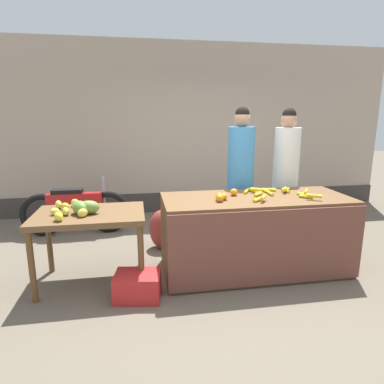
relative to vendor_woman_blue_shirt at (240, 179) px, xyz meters
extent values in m
plane|color=#665B4C|center=(-0.45, -0.67, -0.95)|extent=(24.00, 24.00, 0.00)
cube|color=tan|center=(-0.45, 2.04, 0.57)|extent=(7.83, 0.20, 3.05)
cube|color=#3F3833|center=(-0.45, 1.93, -0.77)|extent=(7.83, 0.04, 0.36)
cube|color=brown|center=(-0.03, -0.67, -0.51)|extent=(2.10, 0.85, 0.87)
cube|color=brown|center=(-0.03, -1.11, -0.51)|extent=(2.10, 0.03, 0.81)
cube|color=brown|center=(-1.84, -0.67, -0.20)|extent=(1.12, 0.76, 0.06)
cylinder|color=brown|center=(-2.35, -1.00, -0.59)|extent=(0.06, 0.06, 0.72)
cylinder|color=brown|center=(-1.33, -1.00, -0.59)|extent=(0.06, 0.06, 0.72)
cylinder|color=brown|center=(-2.35, -0.34, -0.59)|extent=(0.06, 0.06, 0.72)
cylinder|color=brown|center=(-1.33, -0.34, -0.59)|extent=(0.06, 0.06, 0.72)
cylinder|color=yellow|center=(0.52, -0.71, -0.06)|extent=(0.11, 0.13, 0.04)
cylinder|color=gold|center=(0.42, -0.46, -0.06)|extent=(0.15, 0.12, 0.04)
cylinder|color=yellow|center=(0.01, -0.62, -0.06)|extent=(0.13, 0.12, 0.04)
cylinder|color=gold|center=(-0.09, -0.87, -0.06)|extent=(0.13, 0.10, 0.04)
cylinder|color=yellow|center=(0.01, -0.41, -0.06)|extent=(0.07, 0.14, 0.04)
cylinder|color=gold|center=(0.49, -0.82, -0.06)|extent=(0.13, 0.13, 0.04)
cylinder|color=gold|center=(0.17, -0.61, -0.06)|extent=(0.04, 0.14, 0.04)
cylinder|color=yellow|center=(0.23, -0.42, -0.06)|extent=(0.16, 0.09, 0.04)
cylinder|color=gold|center=(0.41, -0.49, -0.06)|extent=(0.04, 0.16, 0.04)
cylinder|color=yellow|center=(-0.07, -0.46, -0.06)|extent=(0.11, 0.15, 0.04)
cylinder|color=gold|center=(0.17, -0.48, -0.06)|extent=(0.06, 0.14, 0.04)
cylinder|color=yellow|center=(0.37, -0.55, -0.03)|extent=(0.10, 0.13, 0.04)
cylinder|color=gold|center=(-0.03, -0.89, -0.03)|extent=(0.11, 0.14, 0.04)
cylinder|color=gold|center=(0.56, -0.70, -0.03)|extent=(0.12, 0.15, 0.04)
cylinder|color=gold|center=(0.53, -0.92, -0.03)|extent=(0.16, 0.11, 0.04)
cylinder|color=yellow|center=(0.03, -0.51, -0.03)|extent=(0.13, 0.10, 0.04)
sphere|color=orange|center=(-0.26, -0.57, -0.04)|extent=(0.08, 0.08, 0.08)
sphere|color=orange|center=(-0.47, -0.75, -0.03)|extent=(0.08, 0.08, 0.08)
sphere|color=orange|center=(-0.49, -0.82, -0.04)|extent=(0.08, 0.08, 0.08)
sphere|color=orange|center=(-0.42, -0.75, -0.04)|extent=(0.07, 0.07, 0.07)
ellipsoid|color=yellow|center=(-2.06, -0.73, -0.13)|extent=(0.10, 0.13, 0.08)
ellipsoid|color=yellow|center=(-2.17, -0.70, -0.13)|extent=(0.10, 0.09, 0.07)
ellipsoid|color=yellow|center=(-2.09, -0.92, -0.13)|extent=(0.12, 0.14, 0.09)
ellipsoid|color=yellow|center=(-2.11, -0.50, -0.13)|extent=(0.12, 0.12, 0.07)
ellipsoid|color=#E1D94B|center=(-2.19, -0.45, -0.13)|extent=(0.10, 0.13, 0.09)
ellipsoid|color=#E9C94A|center=(-1.88, -0.83, -0.13)|extent=(0.12, 0.11, 0.09)
ellipsoid|color=#D7CD46|center=(-2.02, -0.42, -0.13)|extent=(0.12, 0.12, 0.09)
ellipsoid|color=olive|center=(-1.92, -0.72, -0.10)|extent=(0.24, 0.26, 0.14)
ellipsoid|color=olive|center=(-1.84, -0.72, -0.10)|extent=(0.23, 0.15, 0.14)
cylinder|color=#33333D|center=(0.00, 0.00, -0.58)|extent=(0.29, 0.29, 0.73)
cylinder|color=#3F8CCC|center=(0.00, 0.00, 0.23)|extent=(0.34, 0.34, 0.90)
sphere|color=tan|center=(0.00, 0.00, 0.77)|extent=(0.21, 0.21, 0.21)
sphere|color=black|center=(0.00, 0.00, 0.84)|extent=(0.18, 0.18, 0.18)
cylinder|color=#33333D|center=(0.66, 0.05, -0.59)|extent=(0.29, 0.29, 0.73)
cylinder|color=white|center=(0.66, 0.05, 0.22)|extent=(0.34, 0.34, 0.89)
sphere|color=tan|center=(0.66, 0.05, 0.76)|extent=(0.21, 0.21, 0.21)
sphere|color=black|center=(0.66, 0.05, 0.83)|extent=(0.18, 0.18, 0.18)
torus|color=black|center=(-1.79, 0.91, -0.63)|extent=(0.65, 0.09, 0.65)
torus|color=black|center=(-2.74, 0.91, -0.63)|extent=(0.65, 0.09, 0.65)
cube|color=#A51919|center=(-2.27, 0.91, -0.45)|extent=(0.80, 0.18, 0.28)
cube|color=black|center=(-2.37, 0.91, -0.29)|extent=(0.44, 0.16, 0.08)
cylinder|color=gray|center=(-1.84, 0.91, -0.28)|extent=(0.04, 0.04, 0.40)
cube|color=red|center=(-1.37, -1.10, -0.82)|extent=(0.49, 0.39, 0.26)
ellipsoid|color=maroon|center=(-1.03, 0.14, -0.68)|extent=(0.47, 0.45, 0.54)
camera|label=1|loc=(-1.34, -4.09, 0.80)|focal=30.82mm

